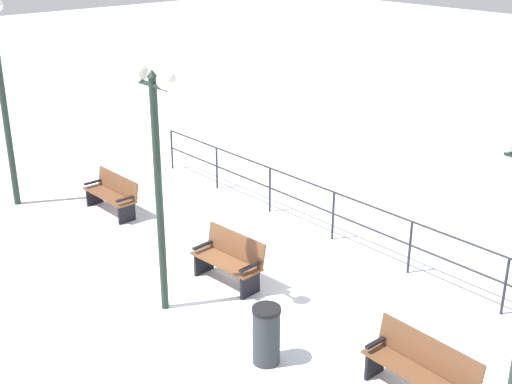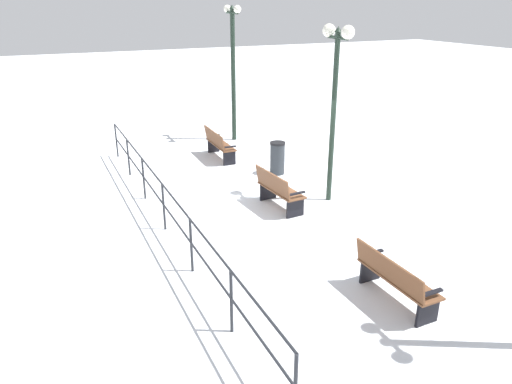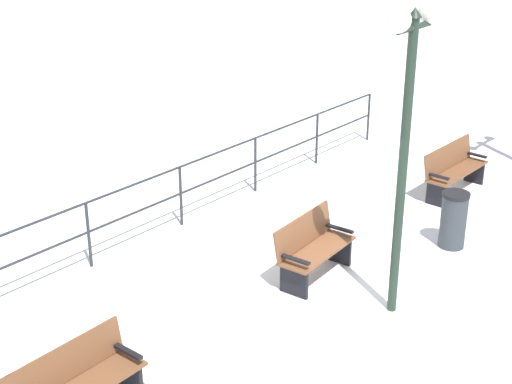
% 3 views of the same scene
% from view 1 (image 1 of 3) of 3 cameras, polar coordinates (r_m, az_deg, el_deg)
% --- Properties ---
extents(ground_plane, '(80.00, 80.00, 0.00)m').
position_cam_1_polar(ground_plane, '(12.52, -2.78, -7.80)').
color(ground_plane, white).
rests_on(ground_plane, ground).
extents(bench_nearest, '(0.55, 1.60, 0.87)m').
position_cam_1_polar(bench_nearest, '(15.68, -11.99, -0.11)').
color(bench_nearest, brown).
rests_on(bench_nearest, ground).
extents(bench_second, '(0.67, 1.47, 0.94)m').
position_cam_1_polar(bench_second, '(12.39, -2.26, -5.65)').
color(bench_second, brown).
rests_on(bench_second, ground).
extents(bench_third, '(0.52, 1.68, 0.92)m').
position_cam_1_polar(bench_third, '(9.85, 13.71, -14.24)').
color(bench_third, brown).
rests_on(bench_third, ground).
extents(lamppost_middle, '(0.30, 1.05, 4.17)m').
position_cam_1_polar(lamppost_middle, '(10.70, -8.43, 4.31)').
color(lamppost_middle, '#1E2D23').
rests_on(lamppost_middle, ground).
extents(waterfront_railing, '(0.05, 11.69, 1.08)m').
position_cam_1_polar(waterfront_railing, '(14.01, 6.53, -1.29)').
color(waterfront_railing, '#26282D').
rests_on(waterfront_railing, ground).
extents(trash_bin, '(0.43, 0.43, 0.93)m').
position_cam_1_polar(trash_bin, '(10.29, 0.87, -11.92)').
color(trash_bin, '#2D3338').
rests_on(trash_bin, ground).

